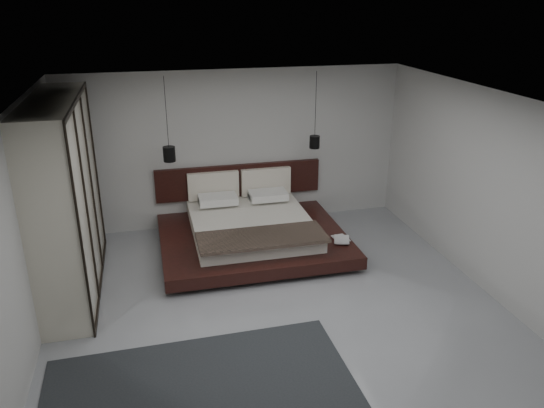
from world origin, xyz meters
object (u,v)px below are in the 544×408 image
object	(u,v)px
pendant_right	(315,142)
wardrobe	(65,198)
bed	(251,229)
lattice_screen	(58,176)
pendant_left	(169,154)
rug	(204,408)

from	to	relation	value
pendant_right	wardrobe	bearing A→B (deg)	-163.41
bed	pendant_right	distance (m)	1.86
bed	lattice_screen	bearing A→B (deg)	169.55
pendant_left	pendant_right	bearing A→B (deg)	0.00
lattice_screen	pendant_left	xyz separation A→B (m)	(1.75, -0.06, 0.26)
lattice_screen	bed	size ratio (longest dim) A/B	0.87
pendant_right	rug	xyz separation A→B (m)	(-2.47, -4.09, -1.60)
lattice_screen	pendant_left	bearing A→B (deg)	-1.85
pendant_right	rug	world-z (taller)	pendant_right
pendant_left	wardrobe	size ratio (longest dim) A/B	0.49
pendant_left	rug	size ratio (longest dim) A/B	0.41
lattice_screen	bed	xyz separation A→B (m)	(2.98, -0.55, -1.00)
wardrobe	bed	bearing A→B (deg)	14.13
pendant_left	rug	distance (m)	4.38
rug	wardrobe	bearing A→B (deg)	117.22
lattice_screen	wardrobe	world-z (taller)	wardrobe
bed	rug	world-z (taller)	bed
lattice_screen	rug	distance (m)	4.69
pendant_left	lattice_screen	bearing A→B (deg)	178.15
bed	pendant_right	xyz separation A→B (m)	(1.23, 0.49, 1.30)
pendant_left	rug	world-z (taller)	pendant_left
bed	pendant_left	bearing A→B (deg)	158.19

